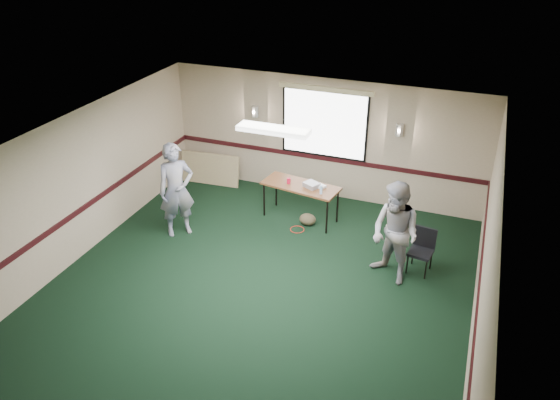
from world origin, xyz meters
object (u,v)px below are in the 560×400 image
(person_right, at_px, (395,233))
(projector, at_px, (312,185))
(conference_chair, at_px, (422,247))
(person_left, at_px, (176,190))
(folding_table, at_px, (301,187))

(person_right, bearing_deg, projector, 176.87)
(conference_chair, bearing_deg, person_left, -166.03)
(conference_chair, height_order, person_left, person_left)
(projector, distance_m, person_left, 2.69)
(conference_chair, distance_m, person_left, 4.75)
(folding_table, distance_m, person_right, 2.60)
(folding_table, height_order, person_right, person_right)
(folding_table, xyz_separation_m, projector, (0.23, -0.01, 0.11))
(projector, distance_m, person_right, 2.39)
(projector, relative_size, person_right, 0.16)
(conference_chair, distance_m, person_right, 0.79)
(projector, xyz_separation_m, person_right, (1.94, -1.40, 0.09))
(conference_chair, bearing_deg, projector, 167.32)
(conference_chair, relative_size, person_right, 0.44)
(projector, relative_size, person_left, 0.15)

